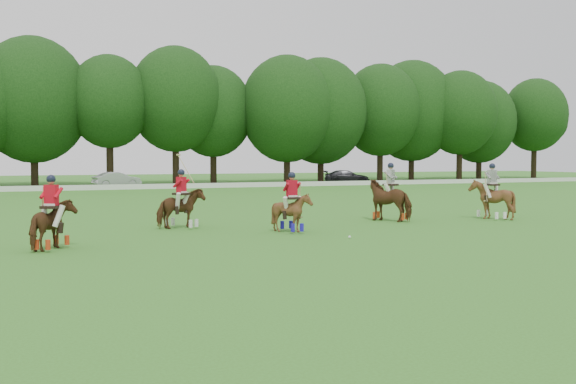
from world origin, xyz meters
name	(u,v)px	position (x,y,z in m)	size (l,w,h in m)	color
ground	(320,245)	(0.00, 0.00, 0.00)	(180.00, 180.00, 0.00)	#387020
tree_line	(112,102)	(0.26, 48.05, 8.23)	(117.98, 14.32, 14.75)	black
boundary_rail	(126,187)	(0.00, 38.00, 0.22)	(120.00, 0.10, 0.44)	white
car_mid	(117,180)	(-0.15, 42.50, 0.70)	(1.48, 4.25, 1.40)	#A7A7AC
car_right	(347,177)	(23.60, 42.50, 0.70)	(1.95, 4.80, 1.39)	black
polo_red_a	(52,223)	(-7.58, 2.05, 0.77)	(1.56, 1.85, 2.16)	#533316
polo_red_b	(182,208)	(-2.80, 6.18, 0.79)	(1.97, 1.94, 2.77)	#533316
polo_red_c	(292,211)	(0.53, 3.41, 0.76)	(1.18, 1.32, 2.15)	#533316
polo_stripe_a	(390,200)	(6.04, 5.68, 0.90)	(1.97, 2.25, 2.45)	#533316
polo_stripe_b	(492,199)	(10.45, 4.57, 0.89)	(1.50, 1.66, 2.42)	#533316
polo_ball	(350,237)	(1.61, 1.07, 0.04)	(0.09, 0.09, 0.09)	white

